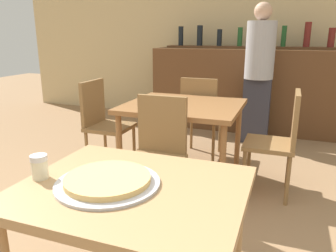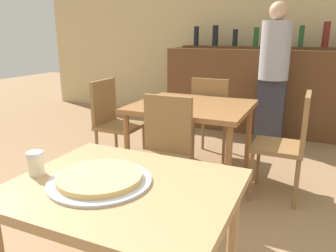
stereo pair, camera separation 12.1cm
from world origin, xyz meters
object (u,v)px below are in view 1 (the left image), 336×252
at_px(chair_far_side_back, 201,112).
at_px(pizza_tray, 108,181).
at_px(person_standing, 259,70).
at_px(cheese_shaker, 40,167).
at_px(chair_far_side_right, 280,137).
at_px(chair_far_side_front, 157,149).
at_px(chair_far_side_left, 103,119).

height_order(chair_far_side_back, pizza_tray, chair_far_side_back).
bearing_deg(person_standing, cheese_shaker, -101.06).
bearing_deg(chair_far_side_right, cheese_shaker, -28.76).
height_order(chair_far_side_front, cheese_shaker, chair_far_side_front).
relative_size(chair_far_side_front, chair_far_side_back, 1.00).
bearing_deg(pizza_tray, chair_far_side_back, 95.13).
height_order(cheese_shaker, person_standing, person_standing).
bearing_deg(person_standing, chair_far_side_right, -76.79).
bearing_deg(chair_far_side_front, chair_far_side_back, 90.00).
xyz_separation_m(pizza_tray, cheese_shaker, (-0.30, -0.05, 0.04)).
bearing_deg(person_standing, chair_far_side_left, -133.91).
distance_m(chair_far_side_back, cheese_shaker, 2.32).
xyz_separation_m(chair_far_side_front, chair_far_side_right, (0.83, 0.62, 0.00)).
distance_m(chair_far_side_right, pizza_tray, 1.77).
bearing_deg(chair_far_side_back, pizza_tray, 95.13).
bearing_deg(cheese_shaker, pizza_tray, 8.71).
bearing_deg(pizza_tray, chair_far_side_right, 69.09).
xyz_separation_m(chair_far_side_back, chair_far_side_right, (0.83, -0.62, 0.00)).
bearing_deg(cheese_shaker, person_standing, 78.94).
distance_m(chair_far_side_right, cheese_shaker, 1.94).
bearing_deg(chair_far_side_left, chair_far_side_back, -53.41).
distance_m(chair_far_side_back, chair_far_side_right, 1.03).
relative_size(chair_far_side_left, person_standing, 0.53).
bearing_deg(chair_far_side_left, pizza_tray, -147.83).
relative_size(chair_far_side_front, chair_far_side_right, 1.00).
distance_m(chair_far_side_front, chair_far_side_right, 1.03).
bearing_deg(person_standing, chair_far_side_front, -104.15).
xyz_separation_m(chair_far_side_back, pizza_tray, (0.20, -2.26, 0.23)).
height_order(chair_far_side_back, cheese_shaker, chair_far_side_back).
distance_m(chair_far_side_right, person_standing, 1.48).
height_order(chair_far_side_front, chair_far_side_back, same).
xyz_separation_m(cheese_shaker, person_standing, (0.60, 3.07, 0.12)).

